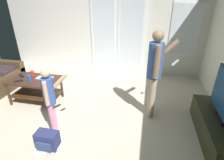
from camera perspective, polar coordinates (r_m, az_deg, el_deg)
The scene contains 13 objects.
ground_plane at distance 3.40m, azimuth -14.43°, elevation -12.63°, with size 5.68×5.18×0.02m, color #C0B69E.
wall_back_with_doors at distance 5.11m, azimuth -2.33°, elevation 17.32°, with size 5.68×0.09×2.70m.
coffee_table at distance 3.99m, azimuth -23.71°, elevation -1.52°, with size 0.97×0.60×0.52m.
tv_stand at distance 3.25m, azimuth 30.85°, elevation -13.53°, with size 0.48×1.41×0.38m.
person_adult at distance 3.07m, azimuth 13.86°, elevation 3.80°, with size 0.54×0.48×1.58m.
person_child at distance 2.84m, azimuth -19.53°, elevation -5.05°, with size 0.38×0.38×1.12m.
backpack at distance 2.90m, azimuth -20.25°, elevation -17.85°, with size 0.32×0.23×0.26m.
loose_keyboard at distance 2.95m, azimuth -19.38°, elevation -20.09°, with size 0.45×0.33×0.02m.
laptop_closed at distance 3.87m, azimuth -21.07°, elevation 0.65°, with size 0.32×0.21×0.02m, color #B6AFBD.
cup_near_edge at distance 3.85m, azimuth -25.25°, elevation 0.57°, with size 0.08×0.08×0.12m, color #1F529D.
cup_by_laptop at distance 4.09m, azimuth -24.49°, elevation 1.97°, with size 0.09×0.09×0.10m, color red.
tv_remote_black at distance 3.94m, azimuth -28.02°, elevation -0.27°, with size 0.17×0.05×0.02m, color black.
dvd_remote_slim at distance 4.17m, azimuth -27.30°, elevation 1.25°, with size 0.17×0.05×0.02m, color black.
Camera 1 is at (1.34, -2.34, 2.06)m, focal length 28.17 mm.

